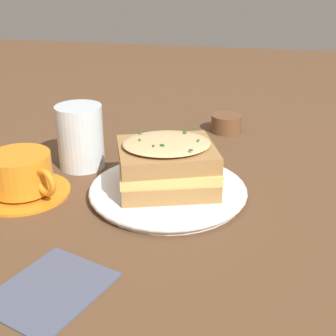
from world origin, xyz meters
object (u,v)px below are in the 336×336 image
teacup_with_saucer (21,177)px  napkin (51,289)px  condiment_pot (226,123)px  sandwich (167,164)px  water_glass (80,137)px  dinner_plate (168,190)px

teacup_with_saucer → napkin: teacup_with_saucer is taller
condiment_pot → sandwich: bearing=168.3°
sandwich → condiment_pot: (0.29, -0.06, -0.03)m
napkin → condiment_pot: size_ratio=2.02×
water_glass → condiment_pot: bearing=-45.5°
dinner_plate → condiment_pot: size_ratio=3.86×
water_glass → condiment_pot: water_glass is taller
sandwich → napkin: size_ratio=1.40×
dinner_plate → sandwich: (0.00, 0.00, 0.04)m
dinner_plate → water_glass: water_glass is taller
teacup_with_saucer → condiment_pot: teacup_with_saucer is taller
teacup_with_saucer → condiment_pot: bearing=77.3°
sandwich → water_glass: size_ratio=1.62×
sandwich → napkin: sandwich is taller
teacup_with_saucer → dinner_plate: bearing=36.8°
teacup_with_saucer → water_glass: water_glass is taller
dinner_plate → condiment_pot: (0.29, -0.06, 0.01)m
dinner_plate → condiment_pot: condiment_pot is taller
water_glass → dinner_plate: bearing=-114.9°
napkin → condiment_pot: condiment_pot is taller
teacup_with_saucer → water_glass: bearing=93.1°
teacup_with_saucer → water_glass: (0.11, -0.05, 0.02)m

